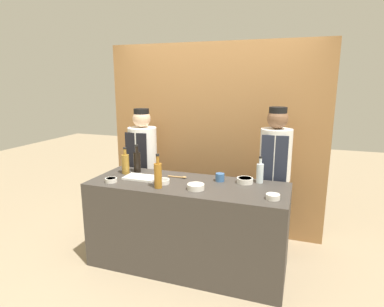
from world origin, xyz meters
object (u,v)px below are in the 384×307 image
wooden_spoon (179,177)px  chef_right (274,176)px  cutting_board (141,177)px  bottle_amber (158,175)px  sauce_bowl_orange (111,180)px  sauce_bowl_purple (273,196)px  bottle_clear (260,173)px  chef_left (143,167)px  sauce_bowl_white (162,181)px  cup_blue (220,177)px  sauce_bowl_brown (196,186)px  bottle_soy (137,161)px  bottle_vinegar (125,163)px  sauce_bowl_yellow (245,180)px

wooden_spoon → chef_right: chef_right is taller
cutting_board → bottle_amber: bearing=-36.0°
sauce_bowl_orange → sauce_bowl_purple: (1.62, 0.04, 0.00)m
bottle_clear → chef_left: chef_left is taller
sauce_bowl_white → cutting_board: size_ratio=0.45×
cutting_board → wooden_spoon: 0.41m
sauce_bowl_purple → cup_blue: size_ratio=1.32×
sauce_bowl_purple → bottle_clear: (-0.18, 0.44, 0.08)m
sauce_bowl_purple → sauce_bowl_orange: bearing=-178.4°
sauce_bowl_orange → wooden_spoon: size_ratio=0.57×
sauce_bowl_white → chef_right: size_ratio=0.09×
wooden_spoon → cutting_board: bearing=-158.3°
chef_right → chef_left: bearing=180.0°
bottle_amber → chef_right: 1.32m
sauce_bowl_brown → bottle_amber: bearing=-167.9°
bottle_clear → cup_blue: 0.41m
sauce_bowl_purple → cup_blue: cup_blue is taller
sauce_bowl_brown → bottle_soy: bearing=156.6°
bottle_amber → bottle_vinegar: 0.65m
sauce_bowl_orange → sauce_bowl_yellow: bearing=18.0°
bottle_clear → chef_right: chef_right is taller
cutting_board → bottle_soy: bottle_soy is taller
bottle_vinegar → sauce_bowl_orange: bearing=-86.6°
sauce_bowl_brown → bottle_soy: 0.91m
bottle_amber → chef_right: (1.03, 0.81, -0.14)m
sauce_bowl_white → cutting_board: bearing=163.6°
cutting_board → cup_blue: (0.82, 0.18, 0.03)m
sauce_bowl_purple → chef_left: (-1.68, 0.76, -0.07)m
bottle_soy → wooden_spoon: (0.54, -0.06, -0.11)m
cup_blue → chef_left: bearing=159.8°
sauce_bowl_orange → cutting_board: 0.32m
sauce_bowl_yellow → sauce_bowl_purple: size_ratio=1.35×
bottle_vinegar → wooden_spoon: bottle_vinegar is taller
sauce_bowl_yellow → cutting_board: (-1.08, -0.21, -0.02)m
sauce_bowl_purple → bottle_amber: bearing=-177.2°
sauce_bowl_white → bottle_clear: size_ratio=0.56×
bottle_soy → sauce_bowl_yellow: bearing=-0.1°
sauce_bowl_brown → sauce_bowl_purple: sauce_bowl_brown is taller
sauce_bowl_purple → wooden_spoon: 1.07m
chef_right → sauce_bowl_white: bearing=-147.4°
sauce_bowl_brown → chef_right: (0.67, 0.74, -0.03)m
bottle_vinegar → bottle_soy: (0.09, 0.10, 0.01)m
sauce_bowl_purple → chef_right: 0.76m
sauce_bowl_white → cup_blue: (0.54, 0.27, 0.02)m
sauce_bowl_orange → cup_blue: cup_blue is taller
cutting_board → bottle_amber: bottle_amber is taller
sauce_bowl_yellow → cup_blue: 0.26m
bottle_vinegar → bottle_clear: bottle_vinegar is taller
bottle_soy → cup_blue: bottle_soy is taller
sauce_bowl_orange → sauce_bowl_yellow: size_ratio=0.73×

